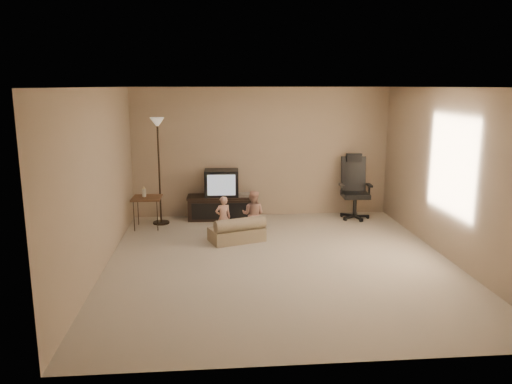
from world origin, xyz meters
The scene contains 9 objects.
floor centered at (0.00, 0.00, 0.00)m, with size 5.50×5.50×0.00m, color #B9AD93.
room_shell centered at (0.00, 0.00, 1.52)m, with size 5.50×5.50×5.50m.
tv_stand centered at (-0.79, 2.49, 0.40)m, with size 1.35×0.53×0.96m.
office_chair centered at (1.76, 2.34, 0.45)m, with size 0.62×0.64×1.24m.
side_table centered at (-2.14, 1.99, 0.55)m, with size 0.53×0.53×0.77m.
floor_lamp centered at (-1.93, 2.25, 1.43)m, with size 0.31×0.31×1.96m.
child_sofa centered at (-0.56, 1.02, 0.17)m, with size 0.98×0.75×0.43m.
toddler_left centered at (-0.80, 1.19, 0.37)m, with size 0.27×0.20×0.73m, color tan.
toddler_right centered at (-0.29, 1.22, 0.41)m, with size 0.39×0.22×0.81m, color tan.
Camera 1 is at (-0.95, -6.86, 2.52)m, focal length 35.00 mm.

